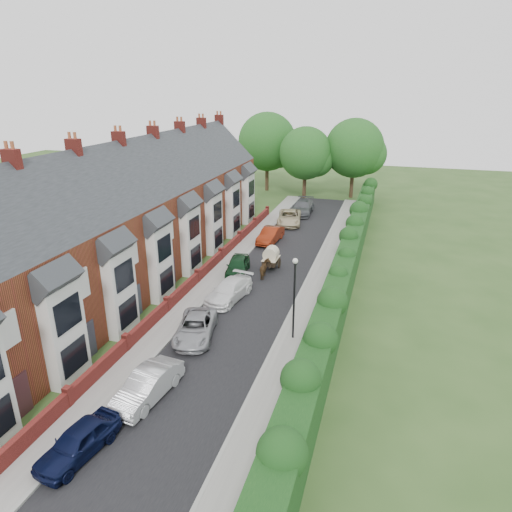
{
  "coord_description": "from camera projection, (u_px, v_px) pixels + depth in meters",
  "views": [
    {
      "loc": [
        8.12,
        -19.32,
        14.21
      ],
      "look_at": [
        -1.07,
        11.25,
        2.2
      ],
      "focal_mm": 32.0,
      "sensor_mm": 36.0,
      "label": 1
    }
  ],
  "objects": [
    {
      "name": "tree_far_right",
      "position": [
        357.0,
        150.0,
        59.08
      ],
      "size": [
        7.98,
        7.6,
        10.31
      ],
      "color": "#332316",
      "rests_on": "ground"
    },
    {
      "name": "car_grey",
      "position": [
        303.0,
        207.0,
        53.26
      ],
      "size": [
        2.44,
        5.54,
        1.58
      ],
      "primitive_type": "imported",
      "rotation": [
        0.0,
        0.0,
        0.04
      ],
      "color": "#505357",
      "rests_on": "ground"
    },
    {
      "name": "tree_far_left",
      "position": [
        308.0,
        155.0,
        59.13
      ],
      "size": [
        7.14,
        6.8,
        9.29
      ],
      "color": "#332316",
      "rests_on": "ground"
    },
    {
      "name": "car_white",
      "position": [
        229.0,
        290.0,
        31.98
      ],
      "size": [
        2.65,
        4.95,
        1.36
      ],
      "primitive_type": "imported",
      "rotation": [
        0.0,
        0.0,
        -0.16
      ],
      "color": "white",
      "rests_on": "ground"
    },
    {
      "name": "kerb_house_side",
      "position": [
        224.0,
        280.0,
        35.3
      ],
      "size": [
        0.18,
        58.0,
        0.13
      ],
      "primitive_type": "cube",
      "color": "#9A9B95",
      "rests_on": "ground"
    },
    {
      "name": "car_beige",
      "position": [
        289.0,
        217.0,
        49.39
      ],
      "size": [
        3.27,
        5.6,
        1.46
      ],
      "primitive_type": "imported",
      "rotation": [
        0.0,
        0.0,
        0.17
      ],
      "color": "#CAB992",
      "rests_on": "ground"
    },
    {
      "name": "garden_wall_row",
      "position": [
        198.0,
        277.0,
        34.75
      ],
      "size": [
        0.35,
        40.35,
        1.1
      ],
      "color": "maroon",
      "rests_on": "ground"
    },
    {
      "name": "horse",
      "position": [
        265.0,
        269.0,
        35.59
      ],
      "size": [
        1.0,
        1.75,
        1.4
      ],
      "primitive_type": "imported",
      "rotation": [
        0.0,
        0.0,
        3.3
      ],
      "color": "#4D351C",
      "rests_on": "ground"
    },
    {
      "name": "car_silver_a",
      "position": [
        148.0,
        385.0,
        21.84
      ],
      "size": [
        2.01,
        4.45,
        1.42
      ],
      "primitive_type": "imported",
      "rotation": [
        0.0,
        0.0,
        -0.12
      ],
      "color": "#BCBCC1",
      "rests_on": "ground"
    },
    {
      "name": "pavement_hedge_side",
      "position": [
        316.0,
        291.0,
        33.37
      ],
      "size": [
        2.2,
        58.0,
        0.12
      ],
      "primitive_type": "cube",
      "color": "gray",
      "rests_on": "ground"
    },
    {
      "name": "terrace_row",
      "position": [
        129.0,
        221.0,
        34.81
      ],
      "size": [
        9.05,
        40.5,
        11.5
      ],
      "color": "brown",
      "rests_on": "ground"
    },
    {
      "name": "hedge",
      "position": [
        342.0,
        274.0,
        32.35
      ],
      "size": [
        2.1,
        58.0,
        2.85
      ],
      "color": "black",
      "rests_on": "ground"
    },
    {
      "name": "pavement_house_side",
      "position": [
        215.0,
        278.0,
        35.52
      ],
      "size": [
        1.7,
        58.0,
        0.12
      ],
      "primitive_type": "cube",
      "color": "gray",
      "rests_on": "ground"
    },
    {
      "name": "horse_cart",
      "position": [
        271.0,
        257.0,
        37.05
      ],
      "size": [
        1.23,
        2.72,
        1.96
      ],
      "color": "black",
      "rests_on": "ground"
    },
    {
      "name": "kerb_hedge_side",
      "position": [
        302.0,
        289.0,
        33.66
      ],
      "size": [
        0.18,
        58.0,
        0.13
      ],
      "primitive_type": "cube",
      "color": "#9A9B95",
      "rests_on": "ground"
    },
    {
      "name": "car_red",
      "position": [
        270.0,
        235.0,
        43.64
      ],
      "size": [
        1.83,
        4.45,
        1.43
      ],
      "primitive_type": "imported",
      "rotation": [
        0.0,
        0.0,
        -0.07
      ],
      "color": "maroon",
      "rests_on": "ground"
    },
    {
      "name": "lamppost",
      "position": [
        294.0,
        289.0,
        26.01
      ],
      "size": [
        0.32,
        0.32,
        5.16
      ],
      "color": "black",
      "rests_on": "ground"
    },
    {
      "name": "tree_far_back",
      "position": [
        270.0,
        143.0,
        63.1
      ],
      "size": [
        8.4,
        8.0,
        10.82
      ],
      "color": "#332316",
      "rests_on": "ground"
    },
    {
      "name": "car_green",
      "position": [
        238.0,
        265.0,
        36.36
      ],
      "size": [
        2.37,
        4.34,
        1.4
      ],
      "primitive_type": "imported",
      "rotation": [
        0.0,
        0.0,
        0.18
      ],
      "color": "#0F3418",
      "rests_on": "ground"
    },
    {
      "name": "car_navy",
      "position": [
        78.0,
        442.0,
        18.48
      ],
      "size": [
        2.17,
        4.02,
        1.3
      ],
      "primitive_type": "imported",
      "rotation": [
        0.0,
        0.0,
        -0.17
      ],
      "color": "black",
      "rests_on": "ground"
    },
    {
      "name": "road",
      "position": [
        262.0,
        285.0,
        34.5
      ],
      "size": [
        6.0,
        58.0,
        0.02
      ],
      "primitive_type": "cube",
      "color": "black",
      "rests_on": "ground"
    },
    {
      "name": "car_silver_b",
      "position": [
        195.0,
        328.0,
        27.17
      ],
      "size": [
        3.1,
        4.97,
        1.28
      ],
      "primitive_type": "imported",
      "rotation": [
        0.0,
        0.0,
        0.23
      ],
      "color": "#9E9FA5",
      "rests_on": "ground"
    },
    {
      "name": "ground",
      "position": [
        215.0,
        367.0,
        24.51
      ],
      "size": [
        140.0,
        140.0,
        0.0
      ],
      "primitive_type": "plane",
      "color": "#2D4C1E",
      "rests_on": "ground"
    }
  ]
}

